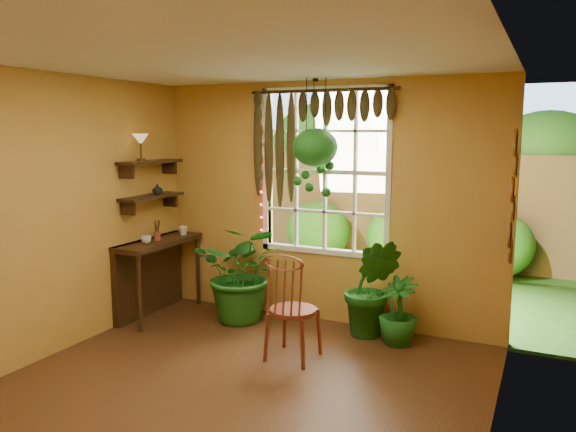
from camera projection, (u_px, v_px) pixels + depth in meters
name	position (u px, v px, depth m)	size (l,w,h in m)	color
floor	(218.00, 404.00, 4.45)	(4.50, 4.50, 0.00)	#502917
ceiling	(211.00, 54.00, 4.05)	(4.50, 4.50, 0.00)	white
wall_back	(324.00, 203.00, 6.26)	(4.00, 4.00, 0.00)	gold
wall_left	(28.00, 220.00, 5.09)	(4.50, 4.50, 0.00)	gold
wall_right	(494.00, 264.00, 3.41)	(4.50, 4.50, 0.00)	gold
window	(325.00, 172.00, 6.24)	(1.52, 0.10, 1.86)	white
valance_vine	(314.00, 119.00, 6.08)	(1.70, 0.12, 1.10)	#311E0D
string_lights	(261.00, 166.00, 6.47)	(0.03, 0.03, 1.54)	#FF2633
wall_plates	(512.00, 199.00, 4.99)	(0.04, 0.32, 1.10)	#FBF3CD
counter_ledge	(152.00, 268.00, 6.60)	(0.40, 1.20, 0.90)	#311E0D
shelf_lower	(152.00, 197.00, 6.46)	(0.25, 0.90, 0.04)	#311E0D
shelf_upper	(150.00, 162.00, 6.40)	(0.25, 0.90, 0.04)	#311E0D
backyard	(428.00, 179.00, 10.31)	(14.00, 10.00, 12.00)	#1D4F16
windsor_chair	(292.00, 324.00, 5.29)	(0.46, 0.49, 1.20)	maroon
potted_plant_left	(243.00, 272.00, 6.35)	(1.01, 0.88, 1.13)	#165418
potted_plant_mid	(372.00, 288.00, 5.87)	(0.58, 0.47, 1.06)	#165418
potted_plant_right	(398.00, 311.00, 5.67)	(0.39, 0.39, 0.70)	#165418
hanging_basket	(315.00, 151.00, 6.00)	(0.49, 0.49, 1.26)	black
cup_a	(146.00, 240.00, 6.27)	(0.12, 0.12, 0.09)	silver
cup_b	(183.00, 231.00, 6.80)	(0.11, 0.11, 0.11)	beige
brush_jar	(157.00, 230.00, 6.47)	(0.08, 0.08, 0.29)	#98432C
shelf_vase	(157.00, 189.00, 6.54)	(0.12, 0.12, 0.12)	#B2AD99
tiffany_lamp	(141.00, 141.00, 6.20)	(0.18, 0.18, 0.30)	brown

